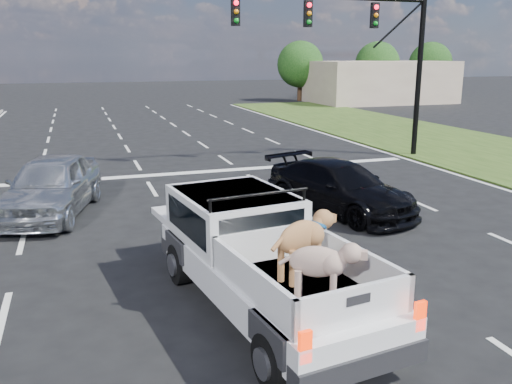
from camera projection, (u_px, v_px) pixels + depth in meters
The scene contains 10 objects.
ground at pixel (302, 277), 10.34m from camera, with size 160.00×160.00×0.00m, color black.
road_markings at pixel (217, 195), 16.37m from camera, with size 17.75×60.00×0.01m.
traffic_signal at pixel (369, 39), 21.04m from camera, with size 9.11×0.31×7.00m.
building_right at pixel (380, 82), 47.91m from camera, with size 12.00×7.00×3.60m, color #B8A58D.
tree_far_d at pixel (300, 64), 49.38m from camera, with size 4.20×4.20×5.40m.
tree_far_e at pixel (377, 64), 51.84m from camera, with size 4.20×4.20×5.40m.
tree_far_f at pixel (430, 64), 53.68m from camera, with size 4.20×4.20×5.40m.
pickup_truck at pixel (260, 256), 8.87m from camera, with size 2.59×5.50×1.98m.
silver_sedan at pixel (51, 185), 14.24m from camera, with size 1.87×4.65×1.58m, color silver.
black_coupe at pixel (340, 187), 14.51m from camera, with size 1.89×4.65×1.35m, color black.
Camera 1 is at (-3.89, -8.85, 4.12)m, focal length 38.00 mm.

